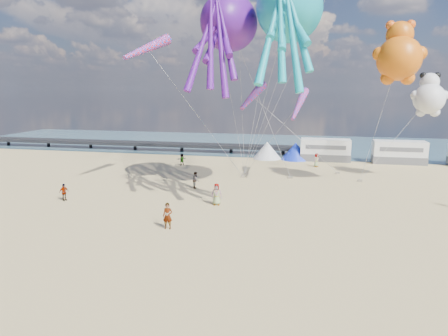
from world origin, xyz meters
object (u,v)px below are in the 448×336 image
(sandbag_e, at_px, (245,174))
(windsock_mid, at_px, (253,96))
(motorhome_0, at_px, (325,150))
(kite_octopus_teal, at_px, (289,9))
(tent_white, at_px, (267,150))
(sandbag_b, at_px, (290,177))
(beachgoer_1, at_px, (196,180))
(sandbag_a, at_px, (243,176))
(tent_blue, at_px, (296,151))
(standing_person, at_px, (168,216))
(beachgoer_3, at_px, (64,192))
(beachgoer_6, at_px, (316,160))
(kite_teddy_orange, at_px, (399,59))
(beachgoer_0, at_px, (217,194))
(sandbag_d, at_px, (337,173))
(windsock_left, at_px, (147,48))
(beachgoer_4, at_px, (182,159))
(motorhome_1, at_px, (399,152))
(kite_panda, at_px, (429,99))
(windsock_right, at_px, (299,104))

(sandbag_e, xyz_separation_m, windsock_mid, (1.48, -4.75, 8.90))
(motorhome_0, distance_m, kite_octopus_teal, 25.16)
(tent_white, height_order, sandbag_b, tent_white)
(beachgoer_1, xyz_separation_m, sandbag_a, (3.75, 5.87, -0.72))
(tent_blue, xyz_separation_m, kite_octopus_teal, (-0.24, -19.82, 15.21))
(standing_person, height_order, sandbag_a, standing_person)
(beachgoer_3, relative_size, beachgoer_6, 0.88)
(kite_teddy_orange, height_order, windsock_mid, kite_teddy_orange)
(beachgoer_0, relative_size, sandbag_d, 3.74)
(tent_white, bearing_deg, tent_blue, 0.00)
(kite_octopus_teal, bearing_deg, sandbag_e, 101.66)
(beachgoer_3, xyz_separation_m, sandbag_d, (24.37, 16.85, -0.65))
(sandbag_d, height_order, windsock_mid, windsock_mid)
(sandbag_a, distance_m, kite_teddy_orange, 19.49)
(motorhome_0, relative_size, kite_teddy_orange, 0.96)
(beachgoer_3, bearing_deg, tent_white, -3.33)
(beachgoer_6, bearing_deg, tent_blue, 63.14)
(sandbag_a, relative_size, sandbag_e, 1.00)
(standing_person, xyz_separation_m, windsock_left, (-5.96, 11.51, 12.60))
(sandbag_b, bearing_deg, beachgoer_4, 160.87)
(motorhome_1, relative_size, sandbag_b, 13.20)
(beachgoer_0, xyz_separation_m, beachgoer_3, (-13.52, -1.57, -0.17))
(beachgoer_0, distance_m, beachgoer_1, 6.18)
(beachgoer_0, xyz_separation_m, kite_teddy_orange, (15.25, 8.46, 11.53))
(kite_panda, bearing_deg, tent_white, 144.03)
(windsock_right, bearing_deg, beachgoer_1, -141.80)
(sandbag_d, xyz_separation_m, kite_panda, (8.59, -1.81, 8.62))
(beachgoer_0, distance_m, beachgoer_4, 18.72)
(kite_octopus_teal, bearing_deg, beachgoer_3, 177.27)
(motorhome_0, bearing_deg, beachgoer_1, -124.63)
(sandbag_d, bearing_deg, beachgoer_0, -125.38)
(beachgoer_1, distance_m, sandbag_e, 8.22)
(motorhome_1, xyz_separation_m, windsock_right, (-12.82, -13.92, 6.66))
(tent_white, xyz_separation_m, sandbag_b, (3.96, -12.30, -1.09))
(kite_panda, relative_size, kite_teddy_orange, 0.78)
(motorhome_1, height_order, beachgoer_3, motorhome_1)
(sandbag_a, bearing_deg, tent_blue, 67.93)
(sandbag_e, xyz_separation_m, kite_teddy_orange, (14.88, -4.03, 12.35))
(tent_white, relative_size, sandbag_b, 8.00)
(sandbag_d, bearing_deg, motorhome_0, 97.81)
(sandbag_b, bearing_deg, motorhome_0, 71.84)
(standing_person, height_order, windsock_mid, windsock_mid)
(motorhome_0, height_order, beachgoer_3, motorhome_0)
(beachgoer_3, height_order, windsock_mid, windsock_mid)
(tent_white, height_order, windsock_mid, windsock_mid)
(beachgoer_1, bearing_deg, beachgoer_4, 14.08)
(beachgoer_1, height_order, beachgoer_4, beachgoer_1)
(beachgoer_4, xyz_separation_m, kite_teddy_orange, (23.83, -8.17, 11.71))
(sandbag_a, xyz_separation_m, sandbag_e, (-0.03, 1.43, 0.00))
(kite_teddy_orange, bearing_deg, kite_panda, 35.71)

